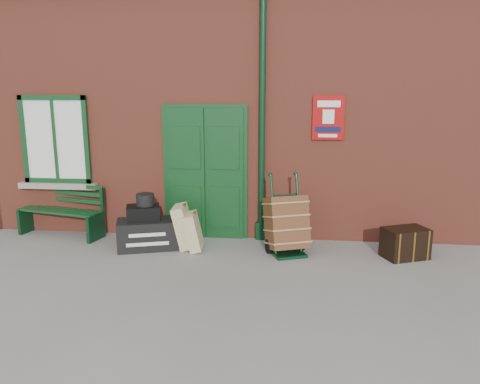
# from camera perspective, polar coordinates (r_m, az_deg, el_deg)

# --- Properties ---
(ground) EXTENTS (80.00, 80.00, 0.00)m
(ground) POSITION_cam_1_polar(r_m,az_deg,el_deg) (6.73, -3.85, -9.37)
(ground) COLOR gray
(ground) RESTS_ON ground
(station_building) EXTENTS (10.30, 4.30, 4.36)m
(station_building) POSITION_cam_1_polar(r_m,az_deg,el_deg) (9.71, -0.38, 10.46)
(station_building) COLOR #964230
(station_building) RESTS_ON ground
(bench) EXTENTS (1.56, 0.79, 0.93)m
(bench) POSITION_cam_1_polar(r_m,az_deg,el_deg) (8.68, -20.80, -1.93)
(bench) COLOR #103B19
(bench) RESTS_ON ground
(houdini_trunk) EXTENTS (1.04, 0.77, 0.46)m
(houdini_trunk) POSITION_cam_1_polar(r_m,az_deg,el_deg) (7.64, -11.23, -5.05)
(houdini_trunk) COLOR black
(houdini_trunk) RESTS_ON ground
(strongbox) EXTENTS (0.60, 0.51, 0.23)m
(strongbox) POSITION_cam_1_polar(r_m,az_deg,el_deg) (7.56, -11.70, -2.51)
(strongbox) COLOR black
(strongbox) RESTS_ON houdini_trunk
(hatbox) EXTENTS (0.35, 0.35, 0.19)m
(hatbox) POSITION_cam_1_polar(r_m,az_deg,el_deg) (7.53, -11.48, -0.92)
(hatbox) COLOR black
(hatbox) RESTS_ON strongbox
(suitcase_back) EXTENTS (0.37, 0.51, 0.71)m
(suitcase_back) POSITION_cam_1_polar(r_m,az_deg,el_deg) (7.55, -6.89, -4.17)
(suitcase_back) COLOR #C5B881
(suitcase_back) RESTS_ON ground
(suitcase_front) EXTENTS (0.32, 0.46, 0.61)m
(suitcase_front) POSITION_cam_1_polar(r_m,az_deg,el_deg) (7.43, -5.70, -4.81)
(suitcase_front) COLOR #C5B881
(suitcase_front) RESTS_ON ground
(porter_trolley) EXTENTS (0.77, 0.80, 1.21)m
(porter_trolley) POSITION_cam_1_polar(r_m,az_deg,el_deg) (7.25, 5.69, -3.87)
(porter_trolley) COLOR black
(porter_trolley) RESTS_ON ground
(dark_trunk) EXTENTS (0.75, 0.63, 0.46)m
(dark_trunk) POSITION_cam_1_polar(r_m,az_deg,el_deg) (7.51, 19.49, -5.89)
(dark_trunk) COLOR black
(dark_trunk) RESTS_ON ground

